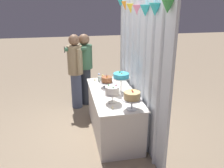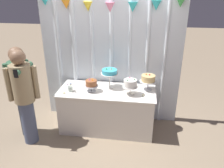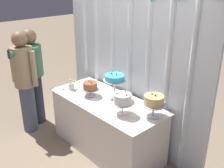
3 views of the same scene
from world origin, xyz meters
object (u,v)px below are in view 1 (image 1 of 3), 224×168
Objects in this scene: cake_display_rightmost at (132,97)px; guest_girl_blue_dress at (85,67)px; tealight_near_left at (112,108)px; cake_display_midright at (112,91)px; flower_vase at (100,78)px; cake_display_midleft at (121,77)px; tealight_far_left at (95,80)px; cake_table at (113,113)px; guest_man_dark_suit at (75,69)px; cake_display_leftmost at (107,80)px.

cake_display_rightmost is 0.19× the size of guest_girl_blue_dress.
cake_display_rightmost is 0.34m from tealight_near_left.
cake_display_midright reaches higher than tealight_near_left.
guest_girl_blue_dress is (-0.78, -0.23, 0.04)m from flower_vase.
cake_display_midleft reaches higher than tealight_far_left.
flower_vase reaches higher than tealight_far_left.
cake_table is 1.47m from guest_man_dark_suit.
cake_display_rightmost is at bearing 19.87° from guest_man_dark_suit.
flower_vase is at bearing 179.58° from tealight_near_left.
cake_display_leftmost is at bearing -145.91° from cake_display_midleft.
cake_display_leftmost is 0.69m from cake_display_midright.
cake_display_midleft reaches higher than flower_vase.
cake_table is 0.85m from tealight_far_left.
cake_table is at bearing 167.35° from tealight_near_left.
guest_girl_blue_dress reaches higher than tealight_near_left.
cake_table is at bearing -101.10° from cake_display_midleft.
cake_display_midright is at bearing -142.61° from cake_display_rightmost.
flower_vase is at bearing -169.24° from cake_display_leftmost.
cake_table is at bearing 13.88° from cake_display_leftmost.
cake_display_midright is 1.84m from guest_girl_blue_dress.
cake_display_midleft is 2.14× the size of flower_vase.
guest_girl_blue_dress reaches higher than cake_display_midright.
guest_man_dark_suit is at bearing -160.13° from cake_display_rightmost.
cake_display_midleft reaches higher than cake_display_rightmost.
cake_display_rightmost is 1.49m from tealight_far_left.
cake_display_midright reaches higher than cake_table.
cake_display_leftmost is at bearing 10.76° from flower_vase.
guest_girl_blue_dress is (-1.40, -0.37, 0.50)m from cake_table.
cake_display_midleft reaches higher than cake_display_leftmost.
tealight_near_left is at bearing 12.97° from guest_man_dark_suit.
cake_display_rightmost is (0.71, 0.13, 0.60)m from cake_table.
cake_display_midright is at bearing -13.23° from cake_table.
tealight_far_left is at bearing -159.72° from cake_display_leftmost.
cake_display_leftmost is 0.66× the size of cake_display_midleft.
cake_display_rightmost reaches higher than flower_vase.
cake_display_rightmost is (0.30, 0.23, 0.01)m from cake_display_midright.
cake_display_leftmost is 0.86× the size of cake_display_midright.
cake_display_midright is 0.18× the size of guest_girl_blue_dress.
tealight_near_left is at bearing -24.15° from cake_display_midleft.
cake_display_leftmost is 0.15× the size of guest_man_dark_suit.
tealight_near_left is (-0.07, -0.27, -0.19)m from cake_display_rightmost.
flower_vase is (-1.34, -0.27, -0.14)m from cake_display_rightmost.
cake_display_midright reaches higher than cake_display_leftmost.
guest_girl_blue_dress is at bearing -165.20° from cake_display_leftmost.
tealight_far_left is at bearing -162.05° from cake_table.
tealight_near_left is at bearing 6.21° from guest_girl_blue_dress.
cake_display_leftmost reaches higher than tealight_far_left.
tealight_far_left is (-1.13, -0.13, -0.19)m from cake_display_midright.
tealight_near_left is at bearing -4.92° from cake_display_leftmost.
cake_display_rightmost is 1.68× the size of flower_vase.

